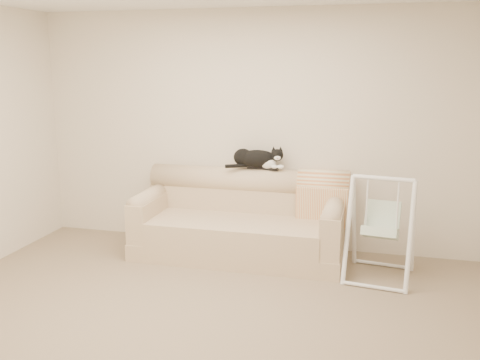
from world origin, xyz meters
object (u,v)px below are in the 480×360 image
(remote_a, at_px, (255,168))
(baby_swing, at_px, (381,227))
(tuxedo_cat, at_px, (257,158))
(remote_b, at_px, (271,169))
(sofa, at_px, (240,223))

(remote_a, height_order, baby_swing, baby_swing)
(tuxedo_cat, distance_m, baby_swing, 1.52)
(baby_swing, bearing_deg, remote_b, 156.03)
(remote_a, xyz_separation_m, remote_b, (0.18, -0.02, -0.00))
(remote_b, distance_m, baby_swing, 1.35)
(remote_a, bearing_deg, remote_b, -7.88)
(tuxedo_cat, bearing_deg, sofa, -116.87)
(remote_a, xyz_separation_m, tuxedo_cat, (0.02, -0.01, 0.10))
(sofa, relative_size, tuxedo_cat, 3.47)
(sofa, bearing_deg, baby_swing, -11.43)
(sofa, bearing_deg, remote_a, 68.13)
(sofa, relative_size, remote_a, 11.93)
(sofa, distance_m, remote_b, 0.66)
(remote_a, relative_size, tuxedo_cat, 0.29)
(remote_b, bearing_deg, baby_swing, -23.97)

